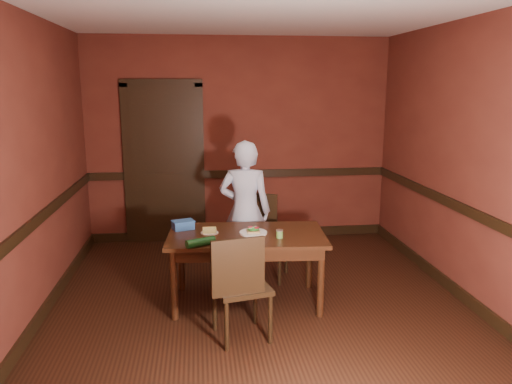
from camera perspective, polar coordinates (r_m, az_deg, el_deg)
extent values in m
cube|color=black|center=(4.88, 0.49, -13.03)|extent=(4.00, 4.50, 0.01)
cube|color=white|center=(4.46, 0.56, 20.21)|extent=(4.00, 4.50, 0.01)
cube|color=#5E261C|center=(6.69, -1.91, 5.91)|extent=(4.00, 0.02, 2.70)
cube|color=#5E261C|center=(2.32, 7.59, -6.16)|extent=(4.00, 0.02, 2.70)
cube|color=#5E261C|center=(4.67, -24.65, 2.10)|extent=(0.02, 4.50, 2.70)
cube|color=#5E261C|center=(5.12, 23.35, 3.02)|extent=(0.02, 4.50, 2.70)
cube|color=black|center=(6.74, -1.88, 2.09)|extent=(4.00, 0.03, 0.10)
cube|color=black|center=(4.75, -24.00, -3.24)|extent=(0.03, 4.50, 0.10)
cube|color=black|center=(5.20, 22.79, -1.88)|extent=(0.03, 4.50, 0.10)
cube|color=black|center=(6.94, -1.83, -4.76)|extent=(4.00, 0.03, 0.12)
cube|color=black|center=(5.03, -23.17, -12.52)|extent=(0.03, 4.50, 0.12)
cube|color=black|center=(5.45, 22.06, -10.49)|extent=(0.03, 4.50, 0.12)
cube|color=black|center=(6.69, -10.45, 2.90)|extent=(0.85, 0.04, 2.05)
cube|color=black|center=(6.75, -14.46, 2.81)|extent=(0.10, 0.06, 2.15)
cube|color=black|center=(6.69, -6.37, 3.04)|extent=(0.10, 0.06, 2.15)
cube|color=black|center=(6.62, -10.80, 12.15)|extent=(1.05, 0.06, 0.10)
cube|color=black|center=(4.85, -1.07, -8.71)|extent=(1.53, 0.93, 0.69)
imported|color=silver|center=(5.32, -1.27, -2.20)|extent=(0.62, 0.47, 1.51)
cylinder|color=white|center=(4.74, -0.32, -4.71)|extent=(0.26, 0.26, 0.01)
cube|color=#A78751|center=(4.74, -0.32, -4.52)|extent=(0.12, 0.11, 0.02)
ellipsoid|color=#29812B|center=(4.73, -0.32, -4.26)|extent=(0.11, 0.10, 0.03)
cylinder|color=red|center=(4.74, -0.64, -4.02)|extent=(0.04, 0.04, 0.01)
cylinder|color=red|center=(4.72, 0.06, -4.09)|extent=(0.04, 0.04, 0.01)
cylinder|color=#89BD6B|center=(4.70, -0.65, -4.17)|extent=(0.03, 0.03, 0.01)
cylinder|color=#89BD6B|center=(4.75, -0.05, -3.98)|extent=(0.03, 0.03, 0.01)
cylinder|color=#89BD6B|center=(4.73, -0.32, -4.08)|extent=(0.03, 0.03, 0.01)
cylinder|color=#5C8C3C|center=(4.61, 2.71, -4.86)|extent=(0.06, 0.06, 0.07)
cylinder|color=beige|center=(4.60, 2.71, -4.40)|extent=(0.07, 0.07, 0.01)
cylinder|color=white|center=(4.77, -5.33, -4.67)|extent=(0.17, 0.17, 0.01)
cube|color=#E8E57F|center=(4.76, -5.34, -4.36)|extent=(0.13, 0.08, 0.04)
cube|color=#3266B3|center=(4.93, -8.33, -3.80)|extent=(0.23, 0.19, 0.08)
cube|color=#3266B3|center=(4.91, -8.34, -3.31)|extent=(0.24, 0.20, 0.01)
cylinder|color=#104518|center=(4.40, -6.37, -5.72)|extent=(0.27, 0.18, 0.07)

